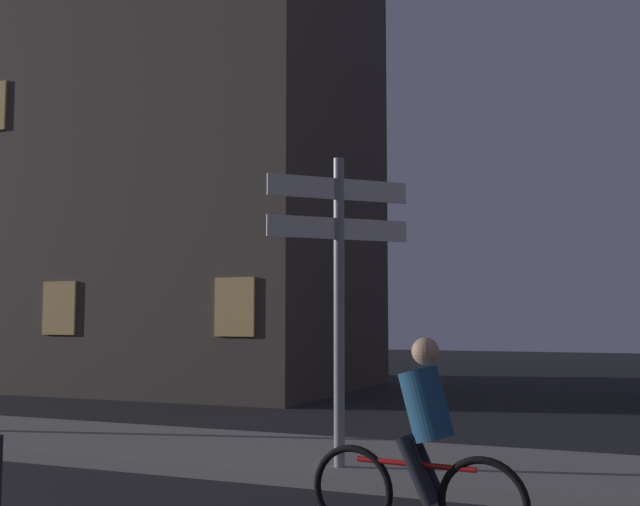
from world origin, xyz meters
TOP-DOWN VIEW (x-y plane):
  - sidewalk_kerb at (0.00, 6.10)m, footprint 40.00×2.56m
  - signpost at (0.20, 5.37)m, footprint 1.23×1.23m
  - cyclist at (1.66, 3.36)m, footprint 1.82×0.37m
  - building_left_block at (-8.79, 14.59)m, footprint 11.22×6.85m

SIDE VIEW (x-z plane):
  - sidewalk_kerb at x=0.00m, z-range 0.00..0.14m
  - cyclist at x=1.66m, z-range -0.06..1.55m
  - signpost at x=0.20m, z-range 0.52..3.95m
  - building_left_block at x=-8.79m, z-range 0.00..17.62m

